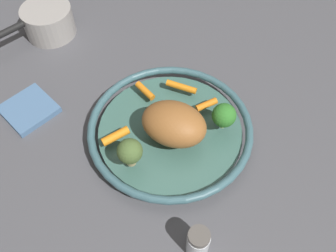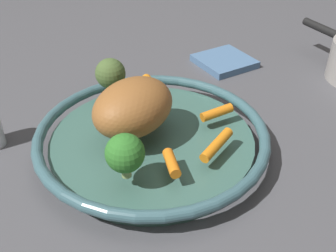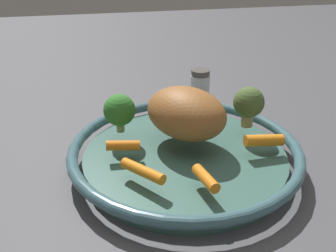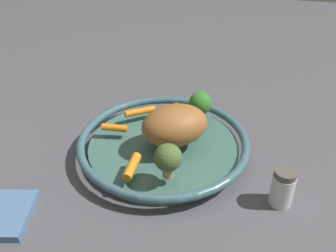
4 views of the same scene
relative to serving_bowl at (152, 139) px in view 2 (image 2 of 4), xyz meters
The scene contains 10 objects.
ground_plane 0.02m from the serving_bowl, ahead, with size 2.50×2.50×0.00m, color #4C4C51.
serving_bowl is the anchor object (origin of this frame).
roast_chicken_piece 0.06m from the serving_bowl, 73.94° to the left, with size 0.13×0.10×0.07m, color #975D2D.
baby_carrot_back 0.12m from the serving_bowl, 15.20° to the right, with size 0.02×0.02×0.06m, color orange.
baby_carrot_center 0.09m from the serving_bowl, behind, with size 0.01×0.01×0.05m, color orange.
baby_carrot_right 0.11m from the serving_bowl, 88.58° to the right, with size 0.01×0.01×0.05m, color orange.
baby_carrot_left 0.10m from the serving_bowl, 136.28° to the right, with size 0.01×0.01×0.07m, color orange.
broccoli_floret_large 0.13m from the serving_bowl, 17.77° to the left, with size 0.05×0.05×0.06m.
broccoli_floret_edge 0.12m from the serving_bowl, 146.58° to the left, with size 0.05×0.05×0.06m.
dish_towel 0.32m from the serving_bowl, 44.09° to the right, with size 0.10×0.10×0.01m, color #4C7099.
Camera 2 is at (-0.47, 0.13, 0.38)m, focal length 43.75 mm.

